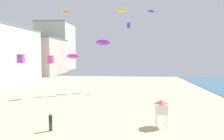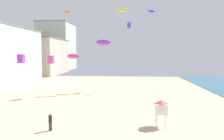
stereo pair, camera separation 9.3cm
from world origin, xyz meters
name	(u,v)px [view 1 (the left image)]	position (x,y,z in m)	size (l,w,h in m)	color
boardwalk_hotel_far	(37,56)	(-27.31, 66.43, 6.07)	(16.14, 19.76, 12.13)	#C6B29E
boardwalk_hotel_distant	(56,47)	(-27.31, 86.61, 10.08)	(13.12, 17.29, 20.15)	#B7C6B2
kite_flyer	(51,121)	(-3.46, 13.65, 0.92)	(0.34, 0.34, 1.64)	#383D4C
lifeguard_stand	(161,107)	(6.71, 15.59, 1.84)	(1.10, 1.10, 2.55)	white
kite_magenta_parafoil	(73,56)	(-5.92, 31.57, 6.54)	(2.19, 0.61, 0.85)	#DB3D9E
kite_blue_box	(129,25)	(3.70, 37.89, 12.57)	(0.66, 0.66, 1.04)	blue
kite_yellow_parafoil	(122,10)	(2.42, 36.58, 15.26)	(1.88, 0.52, 0.73)	yellow
kite_magenta_box	(51,60)	(-8.91, 28.93, 6.03)	(0.83, 0.83, 1.30)	#DB3D9E
kite_orange_parafoil	(67,12)	(-7.87, 34.95, 14.74)	(1.40, 0.39, 0.54)	orange
kite_purple_parafoil	(103,42)	(-1.04, 35.01, 9.09)	(2.76, 0.77, 1.07)	purple
kite_blue_parafoil	(151,11)	(8.06, 37.88, 15.23)	(1.28, 0.36, 0.50)	blue
kite_purple_box_2	(21,59)	(-11.77, 24.77, 6.26)	(0.81, 0.81, 1.27)	purple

